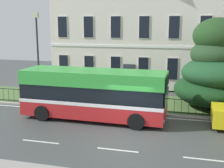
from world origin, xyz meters
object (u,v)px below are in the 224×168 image
Objects in this scene: street_lamp_post at (38,51)px; single_decker_bus at (94,94)px; evergreen_tree at (216,72)px; georgian_townhouse at (139,12)px.

single_decker_bus is at bearing -30.48° from street_lamp_post.
street_lamp_post is at bearing -175.49° from evergreen_tree.
street_lamp_post is (-12.81, -1.01, 1.26)m from evergreen_tree.
georgian_townhouse is 11.90m from street_lamp_post.
evergreen_tree is 0.94× the size of street_lamp_post.
georgian_townhouse is at bearing 59.03° from street_lamp_post.
evergreen_tree is at bearing 4.51° from street_lamp_post.
georgian_townhouse reaches higher than evergreen_tree.
georgian_townhouse is at bearing 88.81° from single_decker_bus.
single_decker_bus is at bearing -92.31° from georgian_townhouse.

